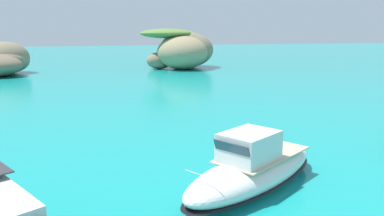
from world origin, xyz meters
The scene contains 3 objects.
islet_large centered at (14.20, 68.08, 3.76)m, with size 17.18×18.25×7.82m.
islet_small centered at (-18.29, 66.55, 2.27)m, with size 12.32×14.45×5.52m.
motorboat_white centered at (0.88, 11.01, 0.92)m, with size 9.54×7.06×2.76m.
Camera 1 is at (-6.79, -3.52, 7.13)m, focal length 34.61 mm.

